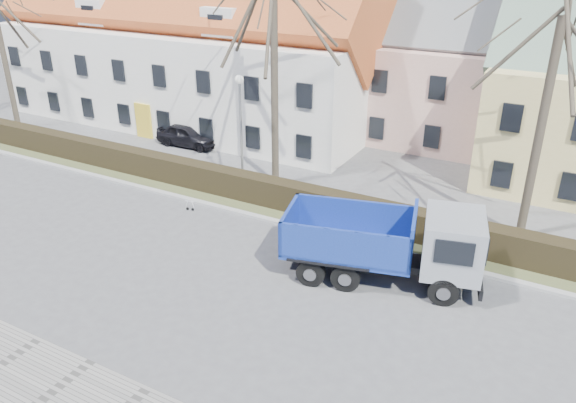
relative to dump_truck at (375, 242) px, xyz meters
The scene contains 13 objects.
ground 6.34m from the dump_truck, 156.33° to the right, with size 120.00×120.00×0.00m, color #4E4E51.
curb_far 6.20m from the dump_truck, 159.37° to the left, with size 80.00×0.30×0.12m, color #969695.
grass_strip 6.91m from the dump_truck, 146.57° to the left, with size 80.00×3.00×0.10m, color #454D2B.
hedge 6.71m from the dump_truck, 148.01° to the left, with size 60.00×0.90×1.30m, color black.
building_white 23.26m from the dump_truck, 144.04° to the left, with size 26.80×10.80×9.50m, color silver, non-canonical shape.
building_pink 17.78m from the dump_truck, 95.36° to the left, with size 10.80×8.80×8.00m, color #CF9F93, non-canonical shape.
tree_0 28.50m from the dump_truck, 167.70° to the left, with size 7.20×7.20×9.90m, color #393228, non-canonical shape.
tree_1 10.87m from the dump_truck, 141.75° to the left, with size 9.20×9.20×12.65m, color #393228, non-canonical shape.
tree_2 8.45m from the dump_truck, 54.14° to the left, with size 8.00×8.00×11.00m, color #393228, non-canonical shape.
dump_truck is the anchor object (origin of this frame).
streetlight 9.89m from the dump_truck, 152.44° to the left, with size 0.46×0.46×5.86m, color #959697, non-canonical shape.
cart_frame 9.84m from the dump_truck, behind, with size 0.61×0.35×0.56m, color silver, non-canonical shape.
parked_car_a 17.46m from the dump_truck, 150.76° to the left, with size 1.62×4.02×1.37m, color black.
Camera 1 is at (11.44, -14.70, 11.46)m, focal length 35.00 mm.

